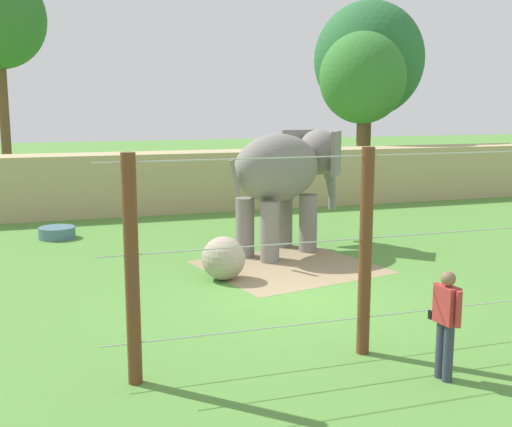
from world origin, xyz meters
TOP-DOWN VIEW (x-y plane):
  - ground_plane at (0.00, 0.00)m, footprint 120.00×120.00m
  - dirt_patch at (0.70, 2.53)m, footprint 4.75×4.51m
  - embankment_wall at (0.00, 11.95)m, footprint 36.00×1.80m
  - elephant at (1.19, 4.17)m, footprint 4.10×3.19m
  - enrichment_ball at (-1.19, 1.91)m, footprint 1.03×1.03m
  - cable_fence at (-0.05, -3.10)m, footprint 8.77×0.21m
  - zookeeper at (0.53, -4.39)m, footprint 0.27×0.58m
  - water_tub at (-4.85, 7.99)m, footprint 1.10×1.10m
  - tree_far_left at (10.70, 17.61)m, footprint 5.55×5.55m
  - tree_behind_wall at (9.19, 15.30)m, footprint 4.06×4.06m

SIDE VIEW (x-z plane):
  - ground_plane at x=0.00m, z-range 0.00..0.00m
  - dirt_patch at x=0.70m, z-range 0.00..0.01m
  - water_tub at x=-4.85m, z-range 0.01..0.36m
  - enrichment_ball at x=-1.19m, z-range 0.00..1.03m
  - zookeeper at x=0.53m, z-range 0.09..1.76m
  - embankment_wall at x=0.00m, z-range 0.00..2.26m
  - cable_fence at x=-0.05m, z-range 0.01..3.42m
  - elephant at x=1.19m, z-range 0.54..3.90m
  - tree_behind_wall at x=9.19m, z-range 1.54..8.94m
  - tree_far_left at x=10.70m, z-range 1.67..10.87m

